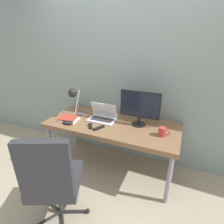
{
  "coord_description": "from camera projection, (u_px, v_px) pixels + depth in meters",
  "views": [
    {
      "loc": [
        0.81,
        -1.52,
        1.75
      ],
      "look_at": [
        0.02,
        0.34,
        0.89
      ],
      "focal_mm": 28.0,
      "sensor_mm": 36.0,
      "label": 1
    }
  ],
  "objects": [
    {
      "name": "book_stack",
      "position": [
        68.0,
        119.0,
        2.38
      ],
      "size": [
        0.27,
        0.23,
        0.04
      ],
      "color": "silver",
      "rests_on": "desk"
    },
    {
      "name": "media_remote",
      "position": [
        99.0,
        128.0,
        2.16
      ],
      "size": [
        0.11,
        0.16,
        0.02
      ],
      "color": "black",
      "rests_on": "desk"
    },
    {
      "name": "tv_remote",
      "position": [
        90.0,
        126.0,
        2.21
      ],
      "size": [
        0.11,
        0.14,
        0.02
      ],
      "color": "black",
      "rests_on": "desk"
    },
    {
      "name": "ground_plane",
      "position": [
        100.0,
        184.0,
        2.26
      ],
      "size": [
        12.0,
        12.0,
        0.0
      ],
      "primitive_type": "plane",
      "color": "tan"
    },
    {
      "name": "laptop",
      "position": [
        103.0,
        117.0,
        2.38
      ],
      "size": [
        0.37,
        0.23,
        0.23
      ],
      "color": "silver",
      "rests_on": "desk"
    },
    {
      "name": "office_chair",
      "position": [
        52.0,
        178.0,
        1.59
      ],
      "size": [
        0.62,
        0.63,
        1.05
      ],
      "color": "black",
      "rests_on": "ground_plane"
    },
    {
      "name": "wall_back",
      "position": [
        124.0,
        73.0,
        2.45
      ],
      "size": [
        8.0,
        0.05,
        2.6
      ],
      "color": "gray",
      "rests_on": "ground_plane"
    },
    {
      "name": "game_controller",
      "position": [
        68.0,
        122.0,
        2.28
      ],
      "size": [
        0.15,
        0.1,
        0.04
      ],
      "color": "black",
      "rests_on": "desk"
    },
    {
      "name": "mug",
      "position": [
        162.0,
        132.0,
        1.99
      ],
      "size": [
        0.13,
        0.09,
        0.1
      ],
      "color": "#B23833",
      "rests_on": "desk"
    },
    {
      "name": "desk",
      "position": [
        112.0,
        127.0,
        2.33
      ],
      "size": [
        1.74,
        0.75,
        0.71
      ],
      "color": "brown",
      "rests_on": "ground_plane"
    },
    {
      "name": "desk_lamp",
      "position": [
        74.0,
        97.0,
        2.38
      ],
      "size": [
        0.15,
        0.3,
        0.42
      ],
      "color": "#4C4C51",
      "rests_on": "desk"
    },
    {
      "name": "monitor",
      "position": [
        140.0,
        106.0,
        2.17
      ],
      "size": [
        0.5,
        0.18,
        0.45
      ],
      "color": "black",
      "rests_on": "desk"
    }
  ]
}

